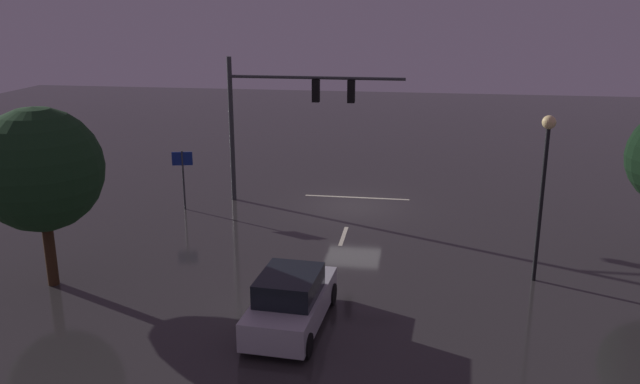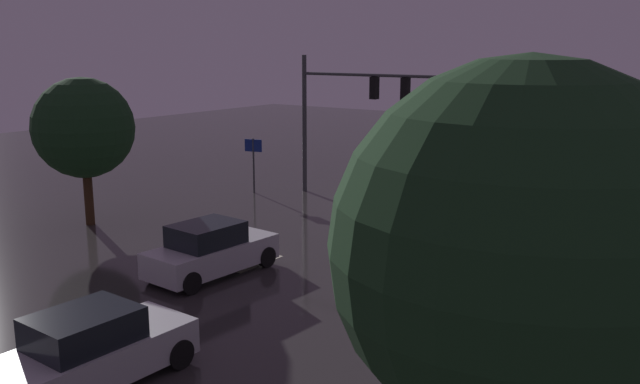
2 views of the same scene
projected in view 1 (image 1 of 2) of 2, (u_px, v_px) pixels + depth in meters
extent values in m
plane|color=#2D2B2B|center=(354.00, 206.00, 29.76)|extent=(80.00, 80.00, 0.00)
cylinder|color=#383A3D|center=(232.00, 130.00, 29.87)|extent=(0.22, 0.22, 6.68)
cylinder|color=#383A3D|center=(316.00, 78.00, 28.60)|extent=(7.88, 0.14, 0.14)
cube|color=black|center=(316.00, 91.00, 28.76)|extent=(0.32, 0.36, 1.00)
sphere|color=black|center=(317.00, 83.00, 28.85)|extent=(0.20, 0.20, 0.20)
sphere|color=black|center=(317.00, 90.00, 28.94)|extent=(0.20, 0.20, 0.20)
sphere|color=#19F24C|center=(317.00, 97.00, 29.03)|extent=(0.20, 0.20, 0.20)
cube|color=black|center=(351.00, 91.00, 28.53)|extent=(0.32, 0.36, 1.00)
sphere|color=black|center=(352.00, 84.00, 28.62)|extent=(0.20, 0.20, 0.20)
sphere|color=black|center=(352.00, 91.00, 28.71)|extent=(0.20, 0.20, 0.20)
sphere|color=#19F24C|center=(352.00, 98.00, 28.80)|extent=(0.20, 0.20, 0.20)
cube|color=beige|center=(343.00, 236.00, 25.96)|extent=(0.16, 2.20, 0.01)
cube|color=beige|center=(321.00, 302.00, 20.27)|extent=(0.16, 2.20, 0.01)
cube|color=beige|center=(357.00, 197.00, 31.10)|extent=(5.00, 0.16, 0.01)
cube|color=#B7B7BC|center=(292.00, 306.00, 18.61)|extent=(2.09, 4.41, 0.80)
cube|color=black|center=(289.00, 285.00, 18.22)|extent=(1.74, 2.20, 0.68)
cylinder|color=black|center=(279.00, 289.00, 20.37)|extent=(0.27, 0.69, 0.68)
cylinder|color=black|center=(331.00, 294.00, 20.01)|extent=(0.27, 0.69, 0.68)
cylinder|color=black|center=(246.00, 338.00, 17.37)|extent=(0.27, 0.69, 0.68)
cylinder|color=black|center=(307.00, 345.00, 17.02)|extent=(0.27, 0.69, 0.68)
sphere|color=#F9EFC6|center=(289.00, 273.00, 20.72)|extent=(0.20, 0.20, 0.20)
sphere|color=#F9EFC6|center=(329.00, 277.00, 20.45)|extent=(0.20, 0.20, 0.20)
cylinder|color=black|center=(541.00, 207.00, 21.13)|extent=(0.14, 0.14, 5.20)
sphere|color=#F9D88C|center=(549.00, 122.00, 20.35)|extent=(0.44, 0.44, 0.44)
cylinder|color=#383A3D|center=(184.00, 180.00, 28.97)|extent=(0.09, 0.09, 2.70)
cube|color=navy|center=(182.00, 159.00, 28.69)|extent=(0.89, 0.27, 0.60)
cylinder|color=#382314|center=(50.00, 250.00, 21.19)|extent=(0.36, 0.36, 2.45)
sphere|color=#163319|center=(40.00, 169.00, 20.43)|extent=(3.97, 3.97, 3.97)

